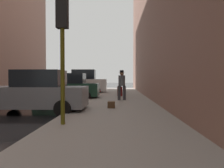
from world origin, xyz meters
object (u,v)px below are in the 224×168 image
object	(u,v)px
traffic_light	(62,32)
pedestrian_in_red_jacket	(122,83)
fire_hydrant	(98,91)
parked_gray_coupe	(37,93)
pedestrian_with_beanie	(122,84)
parked_white_van	(82,83)
duffel_bag	(111,105)
rolling_suitcase	(120,91)
parked_dark_green_sedan	(68,87)

from	to	relation	value
traffic_light	pedestrian_in_red_jacket	world-z (taller)	traffic_light
traffic_light	fire_hydrant	bearing A→B (deg)	90.27
parked_gray_coupe	pedestrian_with_beanie	bearing A→B (deg)	48.22
parked_white_van	fire_hydrant	bearing A→B (deg)	-63.57
traffic_light	duffel_bag	distance (m)	4.47
traffic_light	pedestrian_with_beanie	distance (m)	7.30
parked_white_van	fire_hydrant	size ratio (longest dim) A/B	6.59
parked_gray_coupe	rolling_suitcase	xyz separation A→B (m)	(3.49, 7.04, -0.36)
pedestrian_with_beanie	rolling_suitcase	world-z (taller)	pedestrian_with_beanie
fire_hydrant	duffel_bag	bearing A→B (deg)	-79.60
traffic_light	pedestrian_in_red_jacket	distance (m)	10.97
pedestrian_with_beanie	pedestrian_in_red_jacket	bearing A→B (deg)	89.08
parked_gray_coupe	pedestrian_in_red_jacket	world-z (taller)	pedestrian_in_red_jacket
pedestrian_in_red_jacket	duffel_bag	xyz separation A→B (m)	(-0.56, -7.19, -0.81)
pedestrian_in_red_jacket	rolling_suitcase	xyz separation A→B (m)	(-0.17, -0.78, -0.61)
parked_gray_coupe	pedestrian_in_red_jacket	xyz separation A→B (m)	(3.66, 7.82, 0.26)
pedestrian_with_beanie	rolling_suitcase	size ratio (longest dim) A/B	1.71
parked_dark_green_sedan	traffic_light	bearing A→B (deg)	-77.73
parked_white_van	duffel_bag	distance (m)	11.16
parked_white_van	duffel_bag	world-z (taller)	parked_white_van
parked_gray_coupe	duffel_bag	distance (m)	3.21
traffic_light	duffel_bag	world-z (taller)	traffic_light
pedestrian_in_red_jacket	pedestrian_with_beanie	bearing A→B (deg)	-90.92
parked_white_van	pedestrian_with_beanie	bearing A→B (deg)	-63.78
parked_dark_green_sedan	rolling_suitcase	size ratio (longest dim) A/B	4.06
traffic_light	pedestrian_in_red_jacket	bearing A→B (deg)	80.42
parked_dark_green_sedan	duffel_bag	world-z (taller)	parked_dark_green_sedan
fire_hydrant	pedestrian_with_beanie	size ratio (longest dim) A/B	0.40
parked_gray_coupe	traffic_light	xyz separation A→B (m)	(1.85, -2.87, 1.91)
pedestrian_with_beanie	duffel_bag	distance (m)	3.53
parked_dark_green_sedan	duffel_bag	size ratio (longest dim) A/B	9.60
parked_dark_green_sedan	fire_hydrant	xyz separation A→B (m)	(1.80, 2.06, -0.35)
parked_dark_green_sedan	pedestrian_with_beanie	size ratio (longest dim) A/B	2.38
duffel_bag	fire_hydrant	bearing A→B (deg)	100.40
parked_gray_coupe	pedestrian_with_beanie	size ratio (longest dim) A/B	2.37
parked_dark_green_sedan	pedestrian_with_beanie	xyz separation A→B (m)	(3.60, -1.62, 0.29)
parked_dark_green_sedan	fire_hydrant	size ratio (longest dim) A/B	6.00
traffic_light	pedestrian_with_beanie	world-z (taller)	traffic_light
fire_hydrant	pedestrian_with_beanie	distance (m)	4.14
parked_gray_coupe	parked_white_van	distance (m)	11.33
fire_hydrant	parked_dark_green_sedan	bearing A→B (deg)	-131.25
fire_hydrant	rolling_suitcase	xyz separation A→B (m)	(1.68, -0.66, -0.01)
rolling_suitcase	parked_white_van	bearing A→B (deg)	129.08
pedestrian_in_red_jacket	parked_gray_coupe	bearing A→B (deg)	-115.07
rolling_suitcase	traffic_light	bearing A→B (deg)	-99.35
parked_gray_coupe	rolling_suitcase	bearing A→B (deg)	63.66
parked_white_van	parked_gray_coupe	bearing A→B (deg)	-90.00
parked_gray_coupe	duffel_bag	world-z (taller)	parked_gray_coupe
fire_hydrant	traffic_light	world-z (taller)	traffic_light
parked_dark_green_sedan	rolling_suitcase	bearing A→B (deg)	21.79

